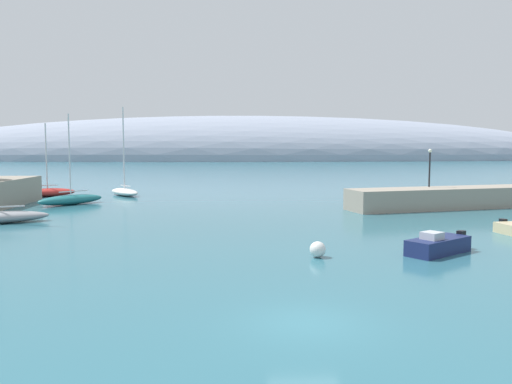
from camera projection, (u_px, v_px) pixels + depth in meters
water at (307, 323)px, 17.12m from camera, size 600.00×600.00×0.00m
breakwater_rocks at (468, 197)px, 49.63m from camera, size 24.87×9.48×1.98m
distant_ridge at (246, 160)px, 230.02m from camera, size 318.14×65.63×38.96m
sailboat_white_near_shore at (125, 191)px, 61.63m from camera, size 5.16×6.29×10.57m
sailboat_red_mid_mooring at (48, 192)px, 60.33m from camera, size 6.54×4.45×8.60m
sailboat_teal_outer_mooring at (71, 199)px, 52.02m from camera, size 6.10×6.31×9.17m
motorboat_navy_alongside_breakwater at (438, 245)px, 28.17m from camera, size 4.32×3.64×1.27m
mooring_buoy_white at (318, 249)px, 27.23m from camera, size 0.86×0.86×0.86m
harbor_lamp_post at (430, 163)px, 49.45m from camera, size 0.36×0.36×3.68m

